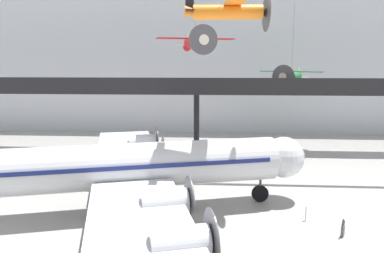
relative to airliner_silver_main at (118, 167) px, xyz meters
name	(u,v)px	position (x,y,z in m)	size (l,w,h in m)	color
ground_plane	(175,247)	(4.57, -4.86, -3.44)	(260.00, 260.00, 0.00)	#9E9B96
hangar_back_wall	(200,57)	(4.57, 32.68, 8.04)	(140.00, 3.00, 22.95)	silver
mezzanine_walkway	(196,91)	(4.57, 19.76, 3.93)	(110.00, 3.20, 9.00)	black
airliner_silver_main	(118,167)	(0.00, 0.00, 0.00)	(28.61, 33.16, 9.75)	silver
suspended_plane_red_highwing	(195,43)	(4.75, 13.89, 9.27)	(8.07, 6.85, 6.70)	red
suspended_plane_green_biplane	(291,78)	(16.64, 23.72, 5.33)	(7.58, 6.82, 10.40)	#1E6B33
suspended_plane_orange_highwing	(228,11)	(7.68, 1.32, 10.89)	(5.96, 7.31, 5.26)	orange
stanchion_barrier	(306,217)	(13.23, -0.62, -3.12)	(0.36, 0.36, 1.08)	#B2B5BA
info_sign_pedestal	(343,230)	(15.02, -2.84, -2.98)	(0.45, 0.68, 1.24)	#4C4C51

